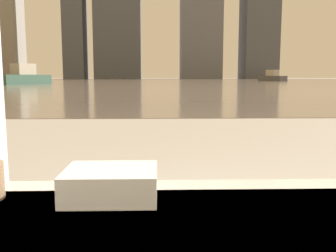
# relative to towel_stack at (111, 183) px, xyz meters

# --- Properties ---
(towel_stack) EXTENTS (0.25, 0.20, 0.08)m
(towel_stack) POSITION_rel_towel_stack_xyz_m (0.00, 0.00, 0.00)
(towel_stack) COLOR silver
(towel_stack) RESTS_ON bathtub
(harbor_water) EXTENTS (180.00, 110.00, 0.01)m
(harbor_water) POSITION_rel_towel_stack_xyz_m (0.25, 61.20, -0.52)
(harbor_water) COLOR gray
(harbor_water) RESTS_ON ground_plane
(harbor_boat_0) EXTENTS (4.46, 5.65, 2.05)m
(harbor_boat_0) POSITION_rel_towel_stack_xyz_m (-13.22, 36.85, 0.21)
(harbor_boat_0) COLOR #335647
(harbor_boat_0) RESTS_ON harbor_water
(harbor_boat_1) EXTENTS (1.89, 3.31, 1.18)m
(harbor_boat_1) POSITION_rel_towel_stack_xyz_m (-18.93, 53.94, -0.10)
(harbor_boat_1) COLOR #4C4C51
(harbor_boat_1) RESTS_ON harbor_water
(harbor_boat_4) EXTENTS (3.80, 5.10, 1.83)m
(harbor_boat_4) POSITION_rel_towel_stack_xyz_m (18.79, 59.94, 0.13)
(harbor_boat_4) COLOR #4C4C51
(harbor_boat_4) RESTS_ON harbor_water
(skyline_tower_0) EXTENTS (10.67, 9.75, 32.84)m
(skyline_tower_0) POSITION_rel_towel_stack_xyz_m (-47.33, 117.20, 15.89)
(skyline_tower_0) COLOR gray
(skyline_tower_0) RESTS_ON ground_plane
(skyline_tower_2) EXTENTS (13.99, 8.71, 41.82)m
(skyline_tower_2) POSITION_rel_towel_stack_xyz_m (-12.15, 117.20, 20.38)
(skyline_tower_2) COLOR #4C515B
(skyline_tower_2) RESTS_ON ground_plane
(skyline_tower_3) EXTENTS (12.21, 12.27, 36.35)m
(skyline_tower_3) POSITION_rel_towel_stack_xyz_m (13.37, 117.20, 17.65)
(skyline_tower_3) COLOR slate
(skyline_tower_3) RESTS_ON ground_plane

